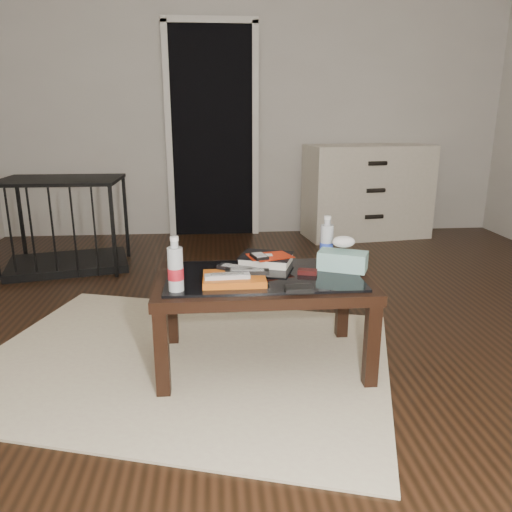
{
  "coord_description": "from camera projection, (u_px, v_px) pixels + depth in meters",
  "views": [
    {
      "loc": [
        -0.39,
        -2.56,
        1.2
      ],
      "look_at": [
        -0.2,
        -0.32,
        0.55
      ],
      "focal_mm": 35.0,
      "sensor_mm": 36.0,
      "label": 1
    }
  ],
  "objects": [
    {
      "name": "ground",
      "position": [
        287.0,
        333.0,
        2.81
      ],
      "size": [
        5.0,
        5.0,
        0.0
      ],
      "primitive_type": "plane",
      "color": "black",
      "rests_on": "ground"
    },
    {
      "name": "room_shell",
      "position": [
        293.0,
        20.0,
        2.36
      ],
      "size": [
        5.0,
        5.0,
        5.0
      ],
      "color": "beige",
      "rests_on": "ground"
    },
    {
      "name": "doorway",
      "position": [
        212.0,
        131.0,
        4.86
      ],
      "size": [
        0.9,
        0.08,
        2.07
      ],
      "color": "black",
      "rests_on": "ground"
    },
    {
      "name": "coffee_table",
      "position": [
        263.0,
        288.0,
        2.37
      ],
      "size": [
        1.0,
        0.6,
        0.46
      ],
      "color": "black",
      "rests_on": "ground"
    },
    {
      "name": "rug",
      "position": [
        184.0,
        360.0,
        2.5
      ],
      "size": [
        2.34,
        2.01,
        0.01
      ],
      "primitive_type": "cube",
      "rotation": [
        0.0,
        0.0,
        -0.29
      ],
      "color": "beige",
      "rests_on": "ground"
    },
    {
      "name": "dresser",
      "position": [
        367.0,
        192.0,
        4.91
      ],
      "size": [
        1.26,
        0.66,
        0.9
      ],
      "rotation": [
        0.0,
        0.0,
        0.14
      ],
      "color": "beige",
      "rests_on": "ground"
    },
    {
      "name": "pet_crate",
      "position": [
        66.0,
        239.0,
        3.95
      ],
      "size": [
        1.01,
        0.79,
        0.71
      ],
      "rotation": [
        0.0,
        0.0,
        0.23
      ],
      "color": "black",
      "rests_on": "ground"
    },
    {
      "name": "magazines",
      "position": [
        234.0,
        279.0,
        2.25
      ],
      "size": [
        0.28,
        0.21,
        0.03
      ],
      "primitive_type": "cube",
      "rotation": [
        0.0,
        0.0,
        -0.0
      ],
      "color": "#C35612",
      "rests_on": "coffee_table"
    },
    {
      "name": "remote_silver",
      "position": [
        227.0,
        276.0,
        2.2
      ],
      "size": [
        0.2,
        0.06,
        0.02
      ],
      "primitive_type": "cube",
      "rotation": [
        0.0,
        0.0,
        0.05
      ],
      "color": "#B3B3B8",
      "rests_on": "magazines"
    },
    {
      "name": "remote_black_front",
      "position": [
        247.0,
        271.0,
        2.26
      ],
      "size": [
        0.2,
        0.06,
        0.02
      ],
      "primitive_type": "cube",
      "rotation": [
        0.0,
        0.0,
        -0.06
      ],
      "color": "black",
      "rests_on": "magazines"
    },
    {
      "name": "remote_black_back",
      "position": [
        238.0,
        268.0,
        2.31
      ],
      "size": [
        0.2,
        0.14,
        0.02
      ],
      "primitive_type": "cube",
      "rotation": [
        0.0,
        0.0,
        -0.52
      ],
      "color": "black",
      "rests_on": "magazines"
    },
    {
      "name": "textbook",
      "position": [
        266.0,
        259.0,
        2.52
      ],
      "size": [
        0.3,
        0.27,
        0.05
      ],
      "primitive_type": "cube",
      "rotation": [
        0.0,
        0.0,
        -0.33
      ],
      "color": "black",
      "rests_on": "coffee_table"
    },
    {
      "name": "dvd_mailers",
      "position": [
        267.0,
        256.0,
        2.49
      ],
      "size": [
        0.21,
        0.17,
        0.01
      ],
      "primitive_type": "cube",
      "rotation": [
        0.0,
        0.0,
        0.21
      ],
      "color": "#B0230B",
      "rests_on": "textbook"
    },
    {
      "name": "ipod",
      "position": [
        259.0,
        256.0,
        2.44
      ],
      "size": [
        0.09,
        0.12,
        0.02
      ],
      "primitive_type": "cube",
      "rotation": [
        0.0,
        0.0,
        0.27
      ],
      "color": "black",
      "rests_on": "dvd_mailers"
    },
    {
      "name": "flip_phone",
      "position": [
        307.0,
        272.0,
        2.36
      ],
      "size": [
        0.1,
        0.07,
        0.02
      ],
      "primitive_type": "cube",
      "rotation": [
        0.0,
        0.0,
        -0.28
      ],
      "color": "black",
      "rests_on": "coffee_table"
    },
    {
      "name": "wallet",
      "position": [
        299.0,
        289.0,
        2.13
      ],
      "size": [
        0.12,
        0.08,
        0.02
      ],
      "primitive_type": "cube",
      "rotation": [
        0.0,
        0.0,
        -0.04
      ],
      "color": "black",
      "rests_on": "coffee_table"
    },
    {
      "name": "water_bottle_left",
      "position": [
        175.0,
        264.0,
        2.11
      ],
      "size": [
        0.07,
        0.07,
        0.24
      ],
      "primitive_type": "cylinder",
      "rotation": [
        0.0,
        0.0,
        -0.14
      ],
      "color": "#B4BBBF",
      "rests_on": "coffee_table"
    },
    {
      "name": "water_bottle_right",
      "position": [
        327.0,
        239.0,
        2.53
      ],
      "size": [
        0.08,
        0.08,
        0.24
      ],
      "primitive_type": "cylinder",
      "rotation": [
        0.0,
        0.0,
        -0.19
      ],
      "color": "#B6BBC2",
      "rests_on": "coffee_table"
    },
    {
      "name": "tissue_box",
      "position": [
        343.0,
        261.0,
        2.42
      ],
      "size": [
        0.26,
        0.2,
        0.09
      ],
      "primitive_type": "cube",
      "rotation": [
        0.0,
        0.0,
        -0.42
      ],
      "color": "teal",
      "rests_on": "coffee_table"
    }
  ]
}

